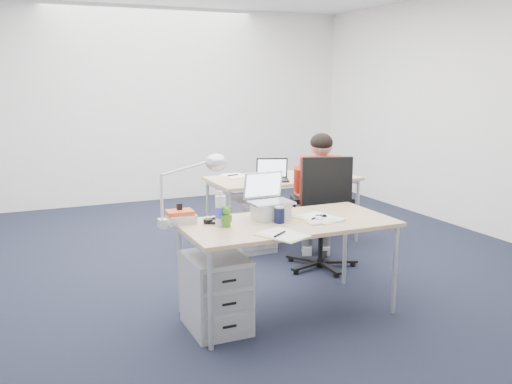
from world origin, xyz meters
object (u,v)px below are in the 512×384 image
Objects in this scene: headphones at (217,220)px; desk_lamp at (183,189)px; water_bottle at (221,208)px; cordless_phone at (180,213)px; far_cup at (338,169)px; desk_far at (283,181)px; dark_laptop at (273,169)px; computer_mouse at (319,218)px; can_koozie at (279,214)px; seated_person at (319,198)px; office_chair at (321,237)px; drawer_pedestal_near at (216,292)px; sunglasses at (321,217)px; desk_near at (288,227)px; book_stack at (181,217)px; drawer_pedestal_far at (251,224)px; silver_laptop at (271,197)px; bear_figurine at (227,217)px; wireless_keyboard at (324,222)px.

desk_lamp reaches higher than headphones.
water_bottle is 0.34m from cordless_phone.
water_bottle is 2.68m from far_cup.
desk_far is 4.80× the size of dark_laptop.
desk_far is 6.17× the size of water_bottle.
computer_mouse is 0.32m from can_koozie.
far_cup is (0.73, 0.81, 0.12)m from seated_person.
drawer_pedestal_near is (-1.38, -0.85, -0.04)m from office_chair.
headphones is 0.47m from can_koozie.
drawer_pedestal_near is 0.74m from can_koozie.
sunglasses is at bearing -125.62° from far_cup.
desk_far is 1.94m from computer_mouse.
cordless_phone is at bearing 112.60° from drawer_pedestal_near.
seated_person is at bearing 48.93° from desk_near.
book_stack is at bearing -141.39° from office_chair.
can_koozie is at bearing -24.19° from book_stack.
book_stack reaches higher than desk_near.
drawer_pedestal_far is at bearing -174.18° from far_cup.
dark_laptop is (0.73, 1.48, -0.05)m from silver_laptop.
drawer_pedestal_near is at bearing -139.91° from far_cup.
desk_near is at bearing -29.83° from cordless_phone.
desk_lamp is (-0.98, 0.28, 0.25)m from computer_mouse.
desk_lamp reaches higher than bear_figurine.
book_stack is (-0.98, 0.43, 0.04)m from wireless_keyboard.
desk_lamp is 2.81m from far_cup.
computer_mouse is (0.23, -0.07, 0.06)m from desk_near.
silver_laptop is at bearing 138.31° from wireless_keyboard.
office_chair is 2.01× the size of drawer_pedestal_near.
cordless_phone is at bearing -142.21° from office_chair.
seated_person is 1.35m from can_koozie.
desk_lamp is (-1.53, -0.60, 0.69)m from office_chair.
dark_laptop is (1.40, 1.41, -0.15)m from desk_lamp.
silver_laptop is (-0.86, -0.67, 0.59)m from office_chair.
seated_person reaches higher than silver_laptop.
desk_far is 2.17m from water_bottle.
desk_far is 12.52× the size of can_koozie.
far_cup is (2.05, 1.74, -0.03)m from bear_figurine.
desk_near is 1.76m from drawer_pedestal_far.
silver_laptop is (-0.92, -0.83, 0.25)m from seated_person.
seated_person is 8.92× the size of cordless_phone.
seated_person is (0.06, 0.17, 0.34)m from office_chair.
wireless_keyboard is 1.07m from book_stack.
bear_figurine is (-1.26, -0.77, 0.49)m from office_chair.
office_chair is 1.34m from far_cup.
desk_near is at bearing -173.91° from sunglasses.
sunglasses is at bearing -8.34° from water_bottle.
sunglasses reaches higher than desk_far.
wireless_keyboard is at bearing -23.59° from book_stack.
book_stack reaches higher than sunglasses.
silver_laptop is at bearing -22.01° from cordless_phone.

